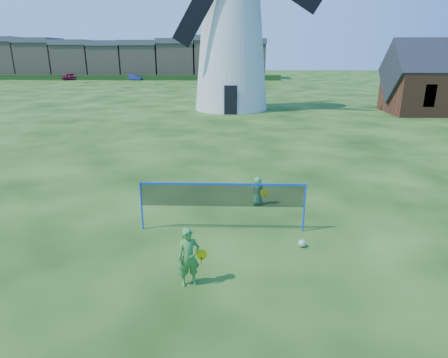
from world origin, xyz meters
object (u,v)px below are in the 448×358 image
Objects in this scene: badminton_net at (222,196)px; play_ball at (302,243)px; player_girl at (189,257)px; player_boy at (258,191)px; car_right at (134,77)px; car_left at (72,77)px; windmill at (232,29)px.

badminton_net is 2.73m from play_ball.
player_girl is (-0.68, -2.99, -0.41)m from badminton_net.
player_boy is 67.20m from car_right.
play_ball is at bearing 85.87° from player_boy.
car_left reaches higher than car_right.
car_left is at bearing -86.12° from player_boy.
badminton_net is (0.12, -26.69, -6.09)m from windmill.
badminton_net is 3.09m from player_girl.
badminton_net is 22.95× the size of play_ball.
player_boy is at bearing 51.18° from player_girl.
car_left is (-31.83, 66.01, -0.49)m from badminton_net.
windmill is at bearing -164.35° from car_left.
player_boy is at bearing 60.84° from badminton_net.
player_girl is 6.62× the size of play_ball.
windmill is 27.37m from badminton_net.
player_boy is 71.89m from car_left.
car_right is (-22.00, 67.05, 0.46)m from play_ball.
windmill is 5.46× the size of car_left.
player_boy is at bearing -175.89° from car_left.
badminton_net is 68.90m from car_right.
windmill is 6.04× the size of car_right.
player_boy is at bearing -148.64° from car_right.
player_girl is at bearing 46.48° from player_boy.
badminton_net is at bearing -89.74° from windmill.
player_girl is 1.39× the size of player_boy.
car_left is (-34.14, 67.03, 0.54)m from play_ball.
windmill reaches higher than player_boy.
windmill is at bearing 90.26° from badminton_net.
car_left is at bearing 95.53° from player_girl.
play_ball is (2.99, 1.96, -0.62)m from player_girl.
car_left is at bearing 128.88° from windmill.
car_right is (-20.88, 63.88, 0.05)m from player_boy.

